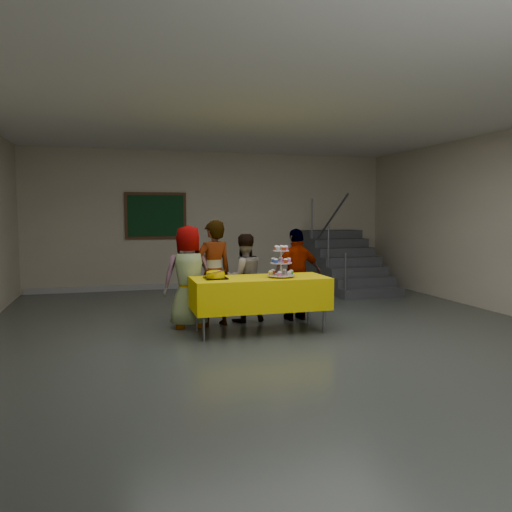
% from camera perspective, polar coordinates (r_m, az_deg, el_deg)
% --- Properties ---
extents(room_shell, '(10.00, 10.04, 3.02)m').
position_cam_1_polar(room_shell, '(6.35, 3.85, 9.20)').
color(room_shell, '#4C514C').
rests_on(room_shell, ground).
extents(bake_table, '(1.88, 0.78, 0.77)m').
position_cam_1_polar(bake_table, '(6.93, 0.45, -4.21)').
color(bake_table, '#595960').
rests_on(bake_table, ground).
extents(cupcake_stand, '(0.38, 0.38, 0.44)m').
position_cam_1_polar(cupcake_stand, '(6.89, 2.88, -0.93)').
color(cupcake_stand, silver).
rests_on(cupcake_stand, bake_table).
extents(bear_cake, '(0.32, 0.36, 0.12)m').
position_cam_1_polar(bear_cake, '(6.78, -4.65, -2.11)').
color(bear_cake, black).
rests_on(bear_cake, bake_table).
extents(schoolchild_a, '(0.74, 0.50, 1.48)m').
position_cam_1_polar(schoolchild_a, '(7.27, -7.69, -2.35)').
color(schoolchild_a, slate).
rests_on(schoolchild_a, ground).
extents(schoolchild_b, '(0.65, 0.51, 1.55)m').
position_cam_1_polar(schoolchild_b, '(7.33, -4.87, -1.98)').
color(schoolchild_b, slate).
rests_on(schoolchild_b, ground).
extents(schoolchild_c, '(0.70, 0.57, 1.34)m').
position_cam_1_polar(schoolchild_c, '(7.61, -1.42, -2.52)').
color(schoolchild_c, slate).
rests_on(schoolchild_c, ground).
extents(schoolchild_d, '(0.87, 0.45, 1.42)m').
position_cam_1_polar(schoolchild_d, '(7.74, 4.72, -2.11)').
color(schoolchild_d, slate).
rests_on(schoolchild_d, ground).
extents(staircase, '(1.30, 2.40, 2.04)m').
position_cam_1_polar(staircase, '(11.23, 9.73, -1.11)').
color(staircase, '#424447').
rests_on(staircase, ground).
extents(noticeboard, '(1.30, 0.05, 1.00)m').
position_cam_1_polar(noticeboard, '(10.94, -11.37, 4.54)').
color(noticeboard, '#472B16').
rests_on(noticeboard, ground).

